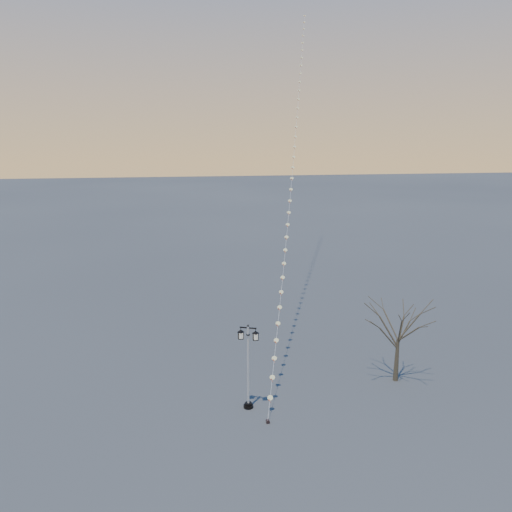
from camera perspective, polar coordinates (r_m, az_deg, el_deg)
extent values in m
plane|color=#434344|center=(26.59, 3.90, -16.59)|extent=(300.00, 300.00, 0.00)
cylinder|color=black|center=(26.64, -0.85, -16.33)|extent=(0.49, 0.49, 0.14)
cylinder|color=black|center=(26.57, -0.85, -16.09)|extent=(0.35, 0.35, 0.12)
cylinder|color=beige|center=(25.61, -0.87, -11.98)|extent=(0.11, 0.11, 4.09)
cylinder|color=black|center=(24.98, -0.88, -8.73)|extent=(0.17, 0.17, 0.05)
cube|color=black|center=(24.85, -0.89, -7.98)|extent=(0.79, 0.36, 0.05)
sphere|color=black|center=(24.82, -0.89, -7.76)|extent=(0.12, 0.12, 0.12)
pyramid|color=black|center=(24.98, -1.71, -8.19)|extent=(0.38, 0.38, 0.12)
cube|color=beige|center=(25.08, -1.70, -8.77)|extent=(0.23, 0.23, 0.30)
cube|color=black|center=(25.15, -1.70, -9.11)|extent=(0.26, 0.26, 0.03)
pyramid|color=black|center=(24.82, -0.06, -8.33)|extent=(0.38, 0.38, 0.12)
cube|color=beige|center=(24.93, -0.06, -8.91)|extent=(0.23, 0.23, 0.30)
cube|color=black|center=(24.99, -0.06, -9.26)|extent=(0.26, 0.26, 0.03)
cone|color=#463A28|center=(29.74, 15.35, -11.03)|extent=(0.29, 0.29, 2.46)
cylinder|color=black|center=(25.40, 1.32, -17.88)|extent=(0.17, 0.17, 0.17)
cylinder|color=black|center=(25.39, 1.32, -17.84)|extent=(0.03, 0.03, 0.22)
cone|color=#F55625|center=(41.49, 4.20, 12.86)|extent=(0.07, 0.07, 0.24)
cylinder|color=white|center=(25.18, 1.33, -17.03)|extent=(0.01, 0.01, 0.70)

